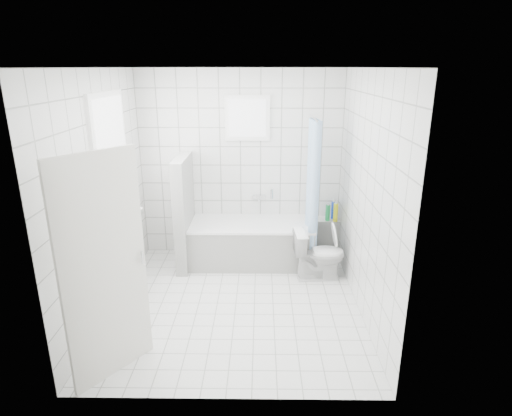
{
  "coord_description": "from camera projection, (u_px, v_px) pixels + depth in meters",
  "views": [
    {
      "loc": [
        0.29,
        -4.35,
        2.61
      ],
      "look_at": [
        0.23,
        0.35,
        1.05
      ],
      "focal_mm": 30.0,
      "sensor_mm": 36.0,
      "label": 1
    }
  ],
  "objects": [
    {
      "name": "curtain_rod",
      "position": [
        313.0,
        118.0,
        5.36
      ],
      "size": [
        0.02,
        0.8,
        0.02
      ],
      "primitive_type": "cylinder",
      "rotation": [
        1.57,
        0.0,
        0.0
      ],
      "color": "silver",
      "rests_on": "wall_back"
    },
    {
      "name": "shower_curtain",
      "position": [
        311.0,
        189.0,
        5.52
      ],
      "size": [
        0.14,
        0.48,
        1.78
      ],
      "primitive_type": null,
      "color": "#4483C8",
      "rests_on": "curtain_rod"
    },
    {
      "name": "wall_back",
      "position": [
        241.0,
        165.0,
        5.97
      ],
      "size": [
        2.8,
        0.02,
        2.6
      ],
      "primitive_type": "cube",
      "color": "white",
      "rests_on": "ground"
    },
    {
      "name": "door",
      "position": [
        105.0,
        270.0,
        3.55
      ],
      "size": [
        0.51,
        0.67,
        2.0
      ],
      "primitive_type": "cube",
      "rotation": [
        0.0,
        0.0,
        -0.64
      ],
      "color": "silver",
      "rests_on": "ground"
    },
    {
      "name": "window_sill",
      "position": [
        124.0,
        224.0,
        4.98
      ],
      "size": [
        0.18,
        1.02,
        0.08
      ],
      "primitive_type": "cube",
      "color": "white",
      "rests_on": "wall_left"
    },
    {
      "name": "ledge_bottles",
      "position": [
        332.0,
        212.0,
        5.99
      ],
      "size": [
        0.17,
        0.18,
        0.26
      ],
      "color": "blue",
      "rests_on": "tiled_ledge"
    },
    {
      "name": "window_left",
      "position": [
        114.0,
        162.0,
        4.75
      ],
      "size": [
        0.01,
        0.9,
        1.4
      ],
      "primitive_type": "cube",
      "color": "white",
      "rests_on": "wall_left"
    },
    {
      "name": "wall_right",
      "position": [
        366.0,
        196.0,
        4.53
      ],
      "size": [
        0.02,
        3.0,
        2.6
      ],
      "primitive_type": "cube",
      "color": "white",
      "rests_on": "ground"
    },
    {
      "name": "window_back",
      "position": [
        247.0,
        118.0,
        5.72
      ],
      "size": [
        0.5,
        0.01,
        0.5
      ],
      "primitive_type": "cube",
      "color": "white",
      "rests_on": "wall_back"
    },
    {
      "name": "ground",
      "position": [
        236.0,
        303.0,
        4.95
      ],
      "size": [
        3.0,
        3.0,
        0.0
      ],
      "primitive_type": "plane",
      "color": "white",
      "rests_on": "ground"
    },
    {
      "name": "ceiling",
      "position": [
        232.0,
        67.0,
        4.14
      ],
      "size": [
        3.0,
        3.0,
        0.0
      ],
      "primitive_type": "plane",
      "rotation": [
        3.14,
        0.0,
        0.0
      ],
      "color": "white",
      "rests_on": "ground"
    },
    {
      "name": "wall_left",
      "position": [
        103.0,
        196.0,
        4.56
      ],
      "size": [
        0.02,
        3.0,
        2.6
      ],
      "primitive_type": "cube",
      "color": "white",
      "rests_on": "ground"
    },
    {
      "name": "toilet",
      "position": [
        319.0,
        254.0,
        5.45
      ],
      "size": [
        0.68,
        0.42,
        0.66
      ],
      "primitive_type": "imported",
      "rotation": [
        0.0,
        0.0,
        1.65
      ],
      "color": "white",
      "rests_on": "ground"
    },
    {
      "name": "partition_wall",
      "position": [
        184.0,
        212.0,
        5.75
      ],
      "size": [
        0.15,
        0.85,
        1.5
      ],
      "primitive_type": "cube",
      "color": "white",
      "rests_on": "ground"
    },
    {
      "name": "tiled_ledge",
      "position": [
        328.0,
        237.0,
        6.16
      ],
      "size": [
        0.4,
        0.24,
        0.55
      ],
      "primitive_type": "cube",
      "color": "white",
      "rests_on": "ground"
    },
    {
      "name": "sill_bottles",
      "position": [
        124.0,
        211.0,
        4.96
      ],
      "size": [
        0.16,
        0.53,
        0.3
      ],
      "color": "silver",
      "rests_on": "window_sill"
    },
    {
      "name": "tub_faucet",
      "position": [
        259.0,
        197.0,
        6.07
      ],
      "size": [
        0.18,
        0.06,
        0.06
      ],
      "primitive_type": "cube",
      "color": "silver",
      "rests_on": "wall_back"
    },
    {
      "name": "wall_front",
      "position": [
        222.0,
        255.0,
        3.12
      ],
      "size": [
        2.8,
        0.02,
        2.6
      ],
      "primitive_type": "cube",
      "color": "white",
      "rests_on": "ground"
    },
    {
      "name": "bathtub",
      "position": [
        252.0,
        242.0,
        5.93
      ],
      "size": [
        1.68,
        0.77,
        0.58
      ],
      "color": "white",
      "rests_on": "ground"
    }
  ]
}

